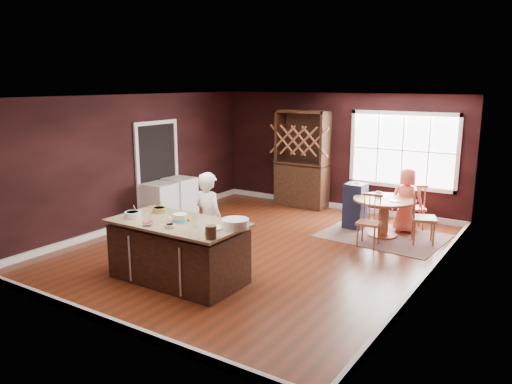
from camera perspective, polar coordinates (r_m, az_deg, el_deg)
room_shell at (r=8.73m, az=0.13°, el=1.98°), size 7.00×7.00×7.00m
window at (r=11.23m, az=16.43°, el=4.59°), size 2.36×0.10×1.66m
doorway at (r=11.09m, az=-11.16°, el=2.28°), size 0.08×1.26×2.13m
kitchen_island at (r=7.63m, az=-8.87°, el=-6.83°), size 2.06×1.08×0.92m
dining_table at (r=9.93m, az=14.42°, el=-1.96°), size 1.18×1.18×0.75m
baker at (r=8.00m, az=-5.39°, el=-3.24°), size 0.63×0.48×1.56m
layer_cake at (r=7.45m, az=-8.67°, el=-2.95°), size 0.29×0.29×0.12m
bowl_blue at (r=7.82m, az=-13.92°, el=-2.54°), size 0.24×0.24×0.09m
bowl_yellow at (r=8.03m, az=-10.99°, el=-2.04°), size 0.22×0.22×0.08m
bowl_pink at (r=7.35m, az=-12.27°, el=-3.55°), size 0.17×0.17×0.06m
bowl_olive at (r=7.18m, az=-9.82°, el=-3.84°), size 0.14×0.14×0.05m
drinking_glass at (r=7.15m, az=-6.98°, el=-3.41°), size 0.08×0.08×0.15m
dinner_plate at (r=7.07m, az=-4.80°, el=-4.11°), size 0.27×0.27×0.02m
white_tub at (r=7.05m, az=-2.40°, el=-3.63°), size 0.39×0.39×0.13m
stoneware_crock at (r=6.60m, az=-5.18°, el=-4.60°), size 0.15×0.15×0.18m
toy_figurine at (r=6.79m, az=-5.68°, el=-4.52°), size 0.05×0.05×0.09m
rug at (r=10.07m, az=14.26°, el=-4.87°), size 2.37×1.90×0.01m
chair_east at (r=9.71m, az=18.67°, el=-2.59°), size 0.55×0.56×1.06m
chair_south at (r=9.29m, az=12.78°, el=-3.20°), size 0.43×0.42×0.96m
chair_north at (r=10.64m, az=17.68°, el=-1.52°), size 0.54×0.53×0.96m
seated_woman at (r=10.30m, az=16.86°, el=-0.93°), size 0.66×0.46×1.30m
high_chair at (r=10.38m, az=11.26°, el=-1.46°), size 0.40×0.40×0.97m
toddler at (r=10.44m, az=11.23°, el=0.45°), size 0.18×0.14×0.26m
table_plate at (r=9.71m, az=15.59°, el=-1.00°), size 0.19×0.19×0.01m
table_cup at (r=10.02m, az=13.84°, el=-0.23°), size 0.13×0.13×0.10m
hutch at (r=11.91m, az=5.30°, el=3.77°), size 1.25×0.52×2.30m
washer at (r=10.76m, az=-10.94°, el=-1.27°), size 0.59×0.57×0.86m
dryer at (r=11.21m, az=-8.69°, el=-0.59°), size 0.60×0.58×0.87m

